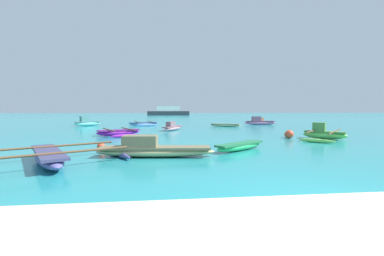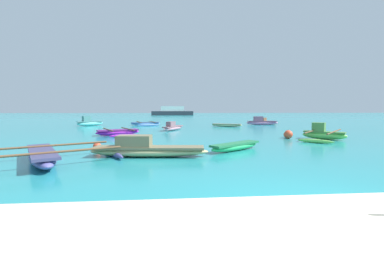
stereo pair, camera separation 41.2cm
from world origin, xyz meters
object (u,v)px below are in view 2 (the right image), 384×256
Objects in this scene: moored_boat_6 at (118,132)px; moored_boat_9 at (264,121)px; moored_boat_5 at (145,123)px; mooring_buoy_0 at (288,134)px; moored_boat_7 at (323,134)px; moored_boat_2 at (227,125)px; moored_boat_10 at (147,149)px; mooring_buoy_1 at (97,146)px; mooring_buoy_2 at (286,135)px; moored_boat_0 at (173,127)px; moored_boat_3 at (89,122)px; distant_ferry at (172,112)px; moored_boat_4 at (262,122)px; moored_boat_1 at (42,156)px; moored_boat_8 at (235,146)px.

moored_boat_9 is at bearing 16.57° from moored_boat_6.
moored_boat_5 is 8.36× the size of mooring_buoy_0.
moored_boat_9 is at bearing 123.15° from moored_boat_7.
moored_boat_5 is 16.42m from mooring_buoy_0.
moored_boat_9 is at bearing 70.44° from moored_boat_2.
moored_boat_6 is 8.21m from moored_boat_10.
mooring_buoy_1 is 10.68m from mooring_buoy_2.
moored_boat_10 reaches higher than mooring_buoy_0.
moored_boat_5 is 10.69m from moored_boat_6.
mooring_buoy_0 is at bearing 18.65° from mooring_buoy_1.
mooring_buoy_1 is at bearing -169.50° from moored_boat_0.
moored_boat_7 reaches higher than moored_boat_6.
moored_boat_5 is 0.95× the size of moored_boat_10.
moored_boat_3 is 19.64m from mooring_buoy_0.
moored_boat_2 is 49.91m from distant_ferry.
moored_boat_0 is 10.78m from moored_boat_7.
moored_boat_0 is at bearing 139.50° from mooring_buoy_2.
moored_boat_5 is at bearing 177.88° from moored_boat_4.
moored_boat_9 is (2.81, 16.41, -0.06)m from moored_boat_7.
moored_boat_1 is at bearing -118.94° from moored_boat_6.
moored_boat_10 reaches higher than moored_boat_6.
moored_boat_0 is 5.79× the size of mooring_buoy_0.
moored_boat_9 is at bearing 53.24° from mooring_buoy_1.
moored_boat_9 reaches higher than moored_boat_8.
moored_boat_1 reaches higher than moored_boat_5.
moored_boat_6 is at bearing -152.62° from moored_boat_7.
moored_boat_4 is 10.45× the size of mooring_buoy_2.
moored_boat_3 is 48.14m from distant_ferry.
moored_boat_10 is (-9.39, -4.50, -0.04)m from moored_boat_7.
mooring_buoy_0 is 1.50× the size of mooring_buoy_1.
moored_boat_8 is (2.43, -10.29, -0.08)m from moored_boat_0.
moored_boat_8 is 3.64m from moored_boat_10.
moored_boat_10 is 9.06m from mooring_buoy_0.
moored_boat_2 is at bearing 98.33° from mooring_buoy_2.
moored_boat_2 is 9.07× the size of mooring_buoy_1.
moored_boat_3 reaches higher than moored_boat_7.
mooring_buoy_1 is 63.48m from distant_ferry.
moored_boat_9 is 8.29× the size of mooring_buoy_2.
moored_boat_4 is 10.74× the size of mooring_buoy_1.
moored_boat_3 is at bearing 141.21° from mooring_buoy_2.
moored_boat_2 is 0.84× the size of moored_boat_4.
moored_boat_0 is 10.57m from moored_boat_8.
moored_boat_7 is at bearing -34.30° from mooring_buoy_2.
moored_boat_0 is 14.69m from moored_boat_9.
moored_boat_10 is at bearing -156.40° from moored_boat_0.
moored_boat_10 reaches higher than mooring_buoy_1.
moored_boat_7 is at bearing -7.26° from moored_boat_8.
moored_boat_2 is at bearing 96.83° from mooring_buoy_0.
moored_boat_1 is 1.17× the size of moored_boat_7.
moored_boat_2 is 6.06× the size of mooring_buoy_0.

